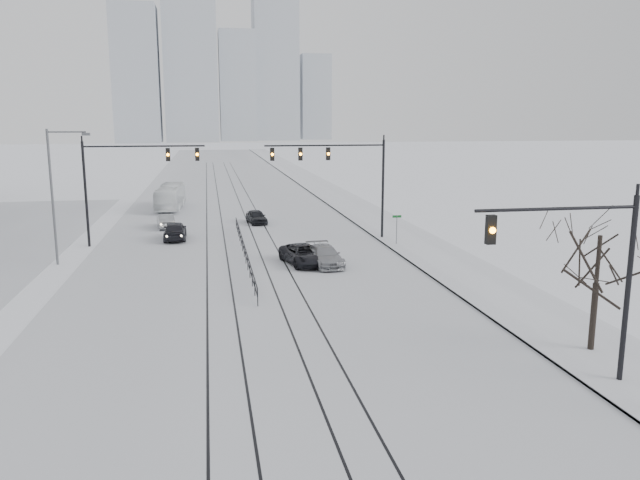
{
  "coord_description": "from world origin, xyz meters",
  "views": [
    {
      "loc": [
        -2.33,
        -13.34,
        9.61
      ],
      "look_at": [
        3.51,
        19.16,
        3.2
      ],
      "focal_mm": 35.0,
      "sensor_mm": 36.0,
      "label": 1
    }
  ],
  "objects": [
    {
      "name": "sedan_nb_right",
      "position": [
        5.16,
        26.5,
        0.66
      ],
      "size": [
        2.21,
        4.67,
        1.31
      ],
      "primitive_type": "imported",
      "rotation": [
        0.0,
        0.0,
        0.08
      ],
      "color": "gray",
      "rests_on": "ground"
    },
    {
      "name": "road",
      "position": [
        0.0,
        60.0,
        0.01
      ],
      "size": [
        22.0,
        260.0,
        0.02
      ],
      "primitive_type": "cube",
      "color": "silver",
      "rests_on": "ground"
    },
    {
      "name": "sedan_nb_front",
      "position": [
        3.81,
        27.08,
        0.66
      ],
      "size": [
        3.15,
        5.13,
        1.33
      ],
      "primitive_type": "imported",
      "rotation": [
        0.0,
        0.0,
        0.21
      ],
      "color": "black",
      "rests_on": "ground"
    },
    {
      "name": "street_sign",
      "position": [
        11.8,
        32.0,
        1.61
      ],
      "size": [
        0.7,
        0.06,
        2.4
      ],
      "color": "#595B60",
      "rests_on": "ground"
    },
    {
      "name": "sidewalk_east",
      "position": [
        13.5,
        60.0,
        0.08
      ],
      "size": [
        5.0,
        260.0,
        0.16
      ],
      "primitive_type": "cube",
      "color": "silver",
      "rests_on": "ground"
    },
    {
      "name": "traffic_mast_nw",
      "position": [
        -8.52,
        36.0,
        5.57
      ],
      "size": [
        9.1,
        0.37,
        8.0
      ],
      "color": "black",
      "rests_on": "ground"
    },
    {
      "name": "curb",
      "position": [
        11.05,
        60.0,
        0.06
      ],
      "size": [
        0.1,
        260.0,
        0.12
      ],
      "primitive_type": "cube",
      "color": "gray",
      "rests_on": "ground"
    },
    {
      "name": "sedan_sb_outer",
      "position": [
        -6.22,
        43.4,
        0.64
      ],
      "size": [
        1.89,
        4.03,
        1.28
      ],
      "primitive_type": "imported",
      "rotation": [
        0.0,
        0.0,
        3.28
      ],
      "color": "#929498",
      "rests_on": "ground"
    },
    {
      "name": "tram_rails",
      "position": [
        -0.0,
        40.0,
        0.02
      ],
      "size": [
        5.3,
        180.0,
        0.01
      ],
      "color": "black",
      "rests_on": "ground"
    },
    {
      "name": "bare_tree",
      "position": [
        13.2,
        9.0,
        4.49
      ],
      "size": [
        4.4,
        4.4,
        6.1
      ],
      "color": "black",
      "rests_on": "ground"
    },
    {
      "name": "box_truck",
      "position": [
        -6.43,
        55.52,
        1.33
      ],
      "size": [
        2.86,
        9.67,
        2.66
      ],
      "primitive_type": "imported",
      "rotation": [
        0.0,
        0.0,
        3.08
      ],
      "color": "white",
      "rests_on": "ground"
    },
    {
      "name": "traffic_mast_near",
      "position": [
        10.79,
        6.0,
        4.56
      ],
      "size": [
        6.1,
        0.37,
        7.0
      ],
      "color": "black",
      "rests_on": "ground"
    },
    {
      "name": "median_fence",
      "position": [
        0.0,
        30.0,
        0.53
      ],
      "size": [
        0.06,
        24.0,
        1.0
      ],
      "color": "black",
      "rests_on": "ground"
    },
    {
      "name": "street_light_west",
      "position": [
        -12.2,
        30.0,
        5.21
      ],
      "size": [
        2.73,
        0.25,
        9.0
      ],
      "color": "#595B60",
      "rests_on": "ground"
    },
    {
      "name": "traffic_mast_ne",
      "position": [
        8.15,
        34.99,
        5.76
      ],
      "size": [
        9.6,
        0.37,
        8.0
      ],
      "color": "black",
      "rests_on": "ground"
    },
    {
      "name": "sedan_sb_inner",
      "position": [
        -5.11,
        37.55,
        0.75
      ],
      "size": [
        1.83,
        4.45,
        1.51
      ],
      "primitive_type": "imported",
      "rotation": [
        0.0,
        0.0,
        3.15
      ],
      "color": "black",
      "rests_on": "ground"
    },
    {
      "name": "sedan_nb_far",
      "position": [
        2.0,
        44.38,
        0.64
      ],
      "size": [
        2.04,
        3.92,
        1.27
      ],
      "primitive_type": "imported",
      "rotation": [
        0.0,
        0.0,
        0.15
      ],
      "color": "black",
      "rests_on": "ground"
    },
    {
      "name": "skyline",
      "position": [
        5.02,
        273.63,
        30.65
      ],
      "size": [
        96.0,
        48.0,
        72.0
      ],
      "color": "#ABB2BB",
      "rests_on": "ground"
    }
  ]
}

